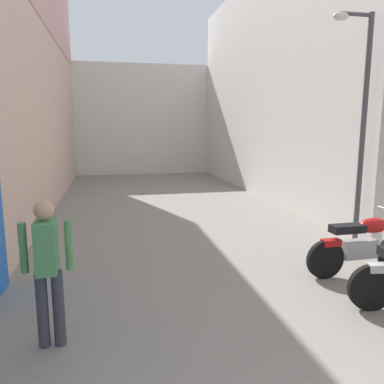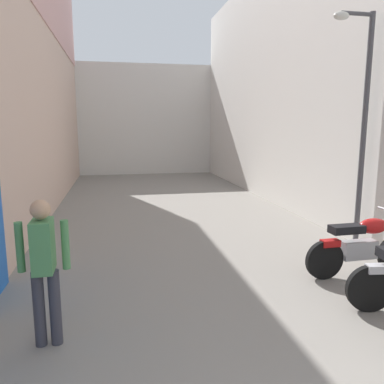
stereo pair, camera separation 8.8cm
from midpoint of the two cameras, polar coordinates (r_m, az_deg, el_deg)
ground_plane at (r=7.51m, az=0.13°, el=-7.92°), size 34.73×34.73×0.00m
building_left at (r=9.38m, az=-24.92°, el=22.26°), size 0.45×18.73×8.81m
building_right at (r=10.30m, az=16.93°, el=16.84°), size 0.45×18.73×7.23m
building_far_end at (r=19.41m, az=-7.76°, el=10.64°), size 9.29×2.00×5.16m
motorcycle_fifth at (r=6.47m, az=23.85°, el=-7.10°), size 1.85×0.58×1.04m
pedestrian_mid_alley at (r=4.23m, az=-21.44°, el=-9.86°), size 0.52×0.34×1.57m
street_lamp at (r=7.66m, az=23.54°, el=10.72°), size 0.79×0.18×4.25m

